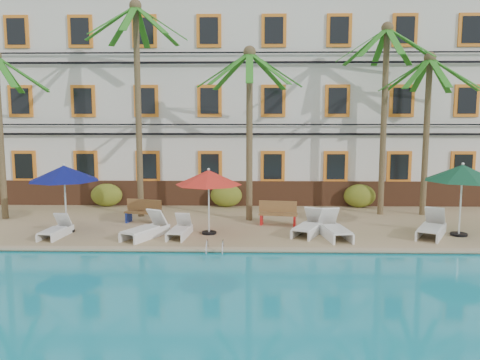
{
  "coord_description": "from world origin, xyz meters",
  "views": [
    {
      "loc": [
        0.42,
        -15.31,
        4.33
      ],
      "look_at": [
        0.02,
        3.0,
        2.0
      ],
      "focal_mm": 35.0,
      "sensor_mm": 36.0,
      "label": 1
    }
  ],
  "objects_px": {
    "umbrella_green": "(462,173)",
    "lounger_d": "(309,226)",
    "bench_right": "(278,213)",
    "lounger_b": "(146,229)",
    "palm_d": "(385,93)",
    "lounger_f": "(432,227)",
    "umbrella_blue": "(64,174)",
    "lounger_c": "(180,229)",
    "palm_e": "(427,110)",
    "lounger_e": "(334,228)",
    "pool_ladder": "(215,251)",
    "umbrella_red": "(209,178)",
    "bench_left": "(144,211)",
    "palm_b": "(137,82)",
    "palm_c": "(249,109)",
    "lounger_a": "(56,230)"
  },
  "relations": [
    {
      "from": "lounger_a",
      "to": "palm_e",
      "type": "bearing_deg",
      "value": 16.31
    },
    {
      "from": "palm_b",
      "to": "lounger_e",
      "type": "distance_m",
      "value": 9.97
    },
    {
      "from": "lounger_b",
      "to": "bench_left",
      "type": "distance_m",
      "value": 2.46
    },
    {
      "from": "bench_right",
      "to": "lounger_b",
      "type": "bearing_deg",
      "value": -156.0
    },
    {
      "from": "palm_d",
      "to": "lounger_e",
      "type": "xyz_separation_m",
      "value": [
        -2.77,
        -4.13,
        -4.92
      ]
    },
    {
      "from": "umbrella_red",
      "to": "bench_right",
      "type": "height_order",
      "value": "umbrella_red"
    },
    {
      "from": "palm_b",
      "to": "bench_left",
      "type": "bearing_deg",
      "value": -71.35
    },
    {
      "from": "lounger_a",
      "to": "lounger_d",
      "type": "bearing_deg",
      "value": 3.47
    },
    {
      "from": "palm_e",
      "to": "lounger_e",
      "type": "bearing_deg",
      "value": -138.33
    },
    {
      "from": "lounger_f",
      "to": "pool_ladder",
      "type": "height_order",
      "value": "lounger_f"
    },
    {
      "from": "palm_e",
      "to": "pool_ladder",
      "type": "bearing_deg",
      "value": -145.48
    },
    {
      "from": "umbrella_green",
      "to": "palm_e",
      "type": "bearing_deg",
      "value": 89.03
    },
    {
      "from": "palm_e",
      "to": "lounger_a",
      "type": "relative_size",
      "value": 4.12
    },
    {
      "from": "lounger_a",
      "to": "bench_right",
      "type": "height_order",
      "value": "bench_right"
    },
    {
      "from": "palm_c",
      "to": "umbrella_blue",
      "type": "height_order",
      "value": "palm_c"
    },
    {
      "from": "palm_b",
      "to": "palm_d",
      "type": "xyz_separation_m",
      "value": [
        10.41,
        0.64,
        -0.45
      ]
    },
    {
      "from": "palm_d",
      "to": "umbrella_green",
      "type": "xyz_separation_m",
      "value": [
        1.75,
        -3.8,
        -2.99
      ]
    },
    {
      "from": "umbrella_green",
      "to": "pool_ladder",
      "type": "distance_m",
      "value": 9.13
    },
    {
      "from": "bench_right",
      "to": "pool_ladder",
      "type": "bearing_deg",
      "value": -120.1
    },
    {
      "from": "lounger_b",
      "to": "bench_left",
      "type": "relative_size",
      "value": 1.32
    },
    {
      "from": "lounger_f",
      "to": "umbrella_blue",
      "type": "bearing_deg",
      "value": 178.44
    },
    {
      "from": "palm_e",
      "to": "lounger_c",
      "type": "bearing_deg",
      "value": -157.77
    },
    {
      "from": "palm_b",
      "to": "umbrella_blue",
      "type": "bearing_deg",
      "value": -125.58
    },
    {
      "from": "palm_d",
      "to": "palm_e",
      "type": "bearing_deg",
      "value": -1.67
    },
    {
      "from": "palm_e",
      "to": "lounger_b",
      "type": "bearing_deg",
      "value": -159.24
    },
    {
      "from": "lounger_d",
      "to": "palm_b",
      "type": "bearing_deg",
      "value": 155.7
    },
    {
      "from": "palm_c",
      "to": "pool_ladder",
      "type": "relative_size",
      "value": 9.44
    },
    {
      "from": "palm_e",
      "to": "umbrella_green",
      "type": "xyz_separation_m",
      "value": [
        -0.06,
        -3.74,
        -2.27
      ]
    },
    {
      "from": "umbrella_green",
      "to": "lounger_d",
      "type": "relative_size",
      "value": 1.28
    },
    {
      "from": "lounger_b",
      "to": "bench_right",
      "type": "bearing_deg",
      "value": 24.0
    },
    {
      "from": "umbrella_green",
      "to": "lounger_c",
      "type": "bearing_deg",
      "value": -177.98
    },
    {
      "from": "umbrella_green",
      "to": "bench_right",
      "type": "distance_m",
      "value": 6.8
    },
    {
      "from": "umbrella_red",
      "to": "bench_left",
      "type": "height_order",
      "value": "umbrella_red"
    },
    {
      "from": "palm_d",
      "to": "lounger_b",
      "type": "relative_size",
      "value": 3.95
    },
    {
      "from": "umbrella_green",
      "to": "lounger_a",
      "type": "height_order",
      "value": "umbrella_green"
    },
    {
      "from": "lounger_c",
      "to": "lounger_d",
      "type": "xyz_separation_m",
      "value": [
        4.61,
        0.43,
        0.04
      ]
    },
    {
      "from": "umbrella_red",
      "to": "palm_c",
      "type": "bearing_deg",
      "value": 58.74
    },
    {
      "from": "palm_d",
      "to": "umbrella_red",
      "type": "xyz_separation_m",
      "value": [
        -7.21,
        -3.73,
        -3.18
      ]
    },
    {
      "from": "lounger_b",
      "to": "bench_right",
      "type": "height_order",
      "value": "lounger_b"
    },
    {
      "from": "palm_e",
      "to": "lounger_d",
      "type": "height_order",
      "value": "palm_e"
    },
    {
      "from": "palm_c",
      "to": "lounger_f",
      "type": "distance_m",
      "value": 8.17
    },
    {
      "from": "lounger_d",
      "to": "lounger_c",
      "type": "bearing_deg",
      "value": -174.71
    },
    {
      "from": "palm_b",
      "to": "umbrella_red",
      "type": "relative_size",
      "value": 3.74
    },
    {
      "from": "umbrella_blue",
      "to": "lounger_b",
      "type": "relative_size",
      "value": 1.23
    },
    {
      "from": "lounger_a",
      "to": "bench_left",
      "type": "distance_m",
      "value": 3.51
    },
    {
      "from": "lounger_d",
      "to": "pool_ladder",
      "type": "bearing_deg",
      "value": -144.88
    },
    {
      "from": "palm_d",
      "to": "lounger_f",
      "type": "bearing_deg",
      "value": -79.43
    },
    {
      "from": "palm_b",
      "to": "palm_c",
      "type": "xyz_separation_m",
      "value": [
        4.66,
        -0.69,
        -1.13
      ]
    },
    {
      "from": "umbrella_blue",
      "to": "lounger_f",
      "type": "bearing_deg",
      "value": -1.56
    },
    {
      "from": "lounger_f",
      "to": "palm_b",
      "type": "bearing_deg",
      "value": 163.64
    }
  ]
}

